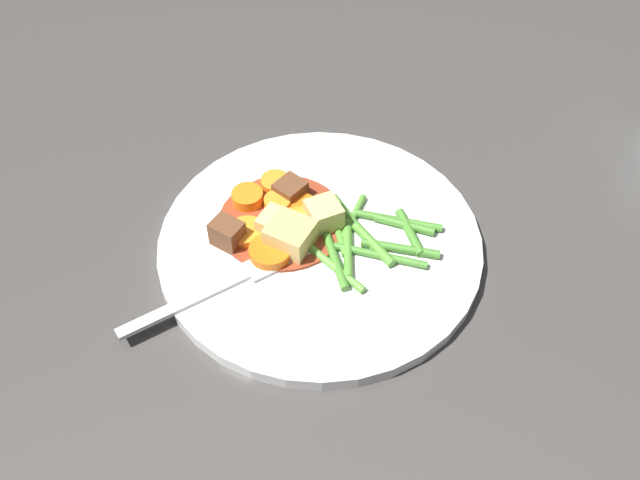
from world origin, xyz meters
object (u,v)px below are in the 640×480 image
(carrot_slice_0, at_px, (302,223))
(fork, at_px, (225,284))
(carrot_slice_5, at_px, (301,208))
(potato_chunk_1, at_px, (276,222))
(carrot_slice_2, at_px, (247,198))
(meat_chunk_0, at_px, (290,191))
(carrot_slice_1, at_px, (275,183))
(meat_chunk_1, at_px, (227,233))
(carrot_slice_4, at_px, (247,233))
(dinner_plate, at_px, (320,245))
(carrot_slice_3, at_px, (270,253))
(potato_chunk_0, at_px, (290,236))
(potato_chunk_2, at_px, (327,216))
(carrot_slice_6, at_px, (278,204))

(carrot_slice_0, relative_size, fork, 0.21)
(carrot_slice_5, xyz_separation_m, potato_chunk_1, (0.02, 0.03, 0.01))
(carrot_slice_0, height_order, carrot_slice_2, same)
(meat_chunk_0, bearing_deg, carrot_slice_2, 20.35)
(carrot_slice_1, height_order, meat_chunk_1, meat_chunk_1)
(carrot_slice_2, relative_size, carrot_slice_5, 0.99)
(carrot_slice_0, xyz_separation_m, fork, (0.05, 0.07, -0.00))
(carrot_slice_4, xyz_separation_m, fork, (0.01, 0.05, -0.00))
(dinner_plate, xyz_separation_m, carrot_slice_3, (0.04, 0.03, 0.01))
(potato_chunk_0, xyz_separation_m, potato_chunk_2, (-0.03, -0.03, -0.00))
(carrot_slice_4, relative_size, meat_chunk_0, 1.26)
(dinner_plate, xyz_separation_m, potato_chunk_0, (0.02, 0.01, 0.02))
(carrot_slice_4, relative_size, meat_chunk_1, 1.22)
(carrot_slice_4, relative_size, carrot_slice_5, 1.11)
(carrot_slice_4, relative_size, potato_chunk_0, 0.87)
(carrot_slice_0, relative_size, carrot_slice_2, 1.02)
(carrot_slice_4, height_order, fork, carrot_slice_4)
(dinner_plate, distance_m, carrot_slice_2, 0.08)
(potato_chunk_1, xyz_separation_m, meat_chunk_0, (-0.00, -0.04, -0.00))
(carrot_slice_6, height_order, fork, carrot_slice_6)
(dinner_plate, bearing_deg, potato_chunk_0, 26.11)
(carrot_slice_0, distance_m, potato_chunk_0, 0.02)
(carrot_slice_2, distance_m, carrot_slice_5, 0.05)
(carrot_slice_0, bearing_deg, meat_chunk_1, 25.51)
(carrot_slice_6, height_order, potato_chunk_1, potato_chunk_1)
(potato_chunk_0, xyz_separation_m, meat_chunk_1, (0.05, 0.01, -0.00))
(carrot_slice_0, distance_m, potato_chunk_2, 0.02)
(carrot_slice_6, height_order, meat_chunk_0, meat_chunk_0)
(carrot_slice_0, distance_m, carrot_slice_6, 0.03)
(carrot_slice_6, distance_m, fork, 0.09)
(carrot_slice_6, bearing_deg, dinner_plate, 146.14)
(carrot_slice_0, relative_size, carrot_slice_3, 0.80)
(meat_chunk_0, height_order, fork, meat_chunk_0)
(carrot_slice_5, bearing_deg, carrot_slice_1, -41.03)
(potato_chunk_1, height_order, fork, potato_chunk_1)
(carrot_slice_2, relative_size, potato_chunk_1, 1.07)
(carrot_slice_3, height_order, carrot_slice_4, same)
(carrot_slice_1, distance_m, carrot_slice_5, 0.04)
(potato_chunk_1, height_order, potato_chunk_2, potato_chunk_2)
(meat_chunk_1, bearing_deg, potato_chunk_1, -150.33)
(carrot_slice_3, xyz_separation_m, meat_chunk_1, (0.04, -0.01, 0.01))
(meat_chunk_1, bearing_deg, fork, 101.55)
(carrot_slice_4, bearing_deg, potato_chunk_1, -152.02)
(carrot_slice_1, distance_m, potato_chunk_2, 0.07)
(potato_chunk_0, relative_size, meat_chunk_0, 1.46)
(fork, bearing_deg, carrot_slice_3, -129.50)
(potato_chunk_0, distance_m, fork, 0.07)
(dinner_plate, xyz_separation_m, carrot_slice_4, (0.06, 0.01, 0.01))
(dinner_plate, distance_m, potato_chunk_1, 0.04)
(dinner_plate, relative_size, carrot_slice_0, 9.72)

